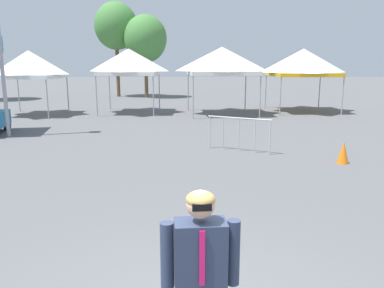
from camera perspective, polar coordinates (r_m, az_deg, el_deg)
canopy_tent_far_left at (r=22.10m, az=-22.86°, el=10.75°), size 3.11×3.11×3.34m
canopy_tent_right_of_center at (r=21.67m, az=-9.28°, el=11.85°), size 3.18×3.18×3.46m
canopy_tent_behind_right at (r=20.84m, az=4.45°, el=12.11°), size 3.76×3.76×3.53m
canopy_tent_left_of_center at (r=22.83m, az=16.07°, el=11.47°), size 3.61×3.61×3.48m
person_foreground at (r=3.36m, az=1.22°, el=-18.97°), size 0.65×0.27×1.78m
tree_behind_tents_center at (r=30.98m, az=-6.89°, el=15.12°), size 3.28×3.28×6.31m
tree_behind_tents_left at (r=32.28m, az=-11.13°, el=16.66°), size 3.35×3.35×7.37m
crowd_barrier_by_lift at (r=12.16m, az=6.92°, el=2.41°), size 1.88×1.02×1.08m
traffic_cone_lot_center at (r=11.49m, az=21.39°, el=-1.17°), size 0.32×0.32×0.62m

